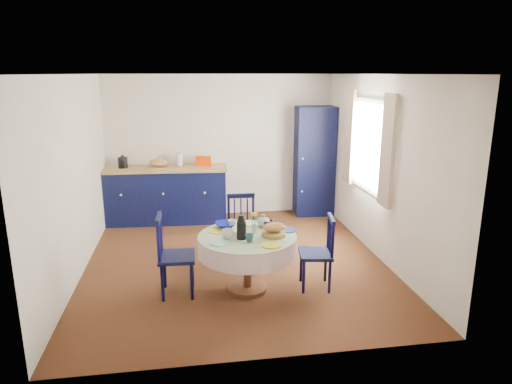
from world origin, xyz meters
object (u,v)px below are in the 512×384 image
pantry_cabinet (314,161)px  chair_far (242,229)px  dining_table (248,245)px  mug_c (268,224)px  chair_left (173,255)px  kitchen_counter (165,194)px  cobalt_bowl (225,225)px  mug_a (228,234)px  chair_right (319,252)px  mug_d (232,224)px  mug_b (249,238)px

pantry_cabinet → chair_far: (-1.57, -2.02, -0.50)m
dining_table → mug_c: (0.28, 0.22, 0.16)m
chair_left → kitchen_counter: bearing=5.6°
kitchen_counter → cobalt_bowl: (0.82, -2.51, 0.23)m
mug_a → mug_c: bearing=28.3°
kitchen_counter → chair_right: size_ratio=2.44×
mug_d → cobalt_bowl: mug_d is taller
chair_right → mug_d: (-0.99, 0.36, 0.29)m
cobalt_bowl → mug_c: bearing=-11.7°
chair_right → pantry_cabinet: bearing=174.2°
kitchen_counter → mug_c: bearing=-59.8°
pantry_cabinet → mug_c: size_ratio=16.04×
pantry_cabinet → mug_d: bearing=-121.1°
kitchen_counter → dining_table: kitchen_counter is taller
mug_a → mug_d: size_ratio=1.35×
kitchen_counter → mug_a: bearing=-71.1°
dining_table → mug_d: (-0.15, 0.32, 0.16)m
chair_right → mug_a: 1.12m
chair_left → chair_right: size_ratio=1.08×
chair_left → chair_far: 1.21m
mug_c → mug_d: size_ratio=1.22×
chair_far → cobalt_bowl: size_ratio=3.75×
kitchen_counter → chair_left: size_ratio=2.26×
chair_left → cobalt_bowl: (0.63, 0.28, 0.23)m
chair_right → mug_c: size_ratio=7.33×
kitchen_counter → chair_far: 2.27m
mug_c → cobalt_bowl: mug_c is taller
chair_right → mug_a: chair_right is taller
dining_table → chair_right: bearing=-3.2°
chair_far → chair_right: (0.81, -0.90, -0.02)m
chair_right → chair_far: bearing=-129.3°
chair_right → dining_table: bearing=-84.5°
mug_d → pantry_cabinet: bearing=55.6°
dining_table → chair_left: 0.87m
chair_right → cobalt_bowl: chair_right is taller
mug_c → dining_table: bearing=-141.9°
mug_c → mug_d: mug_c is taller
chair_left → mug_b: (0.85, -0.24, 0.25)m
mug_d → cobalt_bowl: (-0.08, 0.01, -0.02)m
chair_far → mug_d: bearing=-106.8°
chair_left → mug_d: chair_left is taller
kitchen_counter → chair_far: kitchen_counter is taller
chair_left → chair_far: chair_left is taller
chair_far → cobalt_bowl: chair_far is taller
chair_far → mug_a: size_ratio=6.94×
mug_b → dining_table: bearing=86.3°
kitchen_counter → mug_b: bearing=-67.8°
mug_c → cobalt_bowl: (-0.51, 0.11, -0.02)m
chair_far → mug_b: chair_far is taller
pantry_cabinet → mug_b: pantry_cabinet is taller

